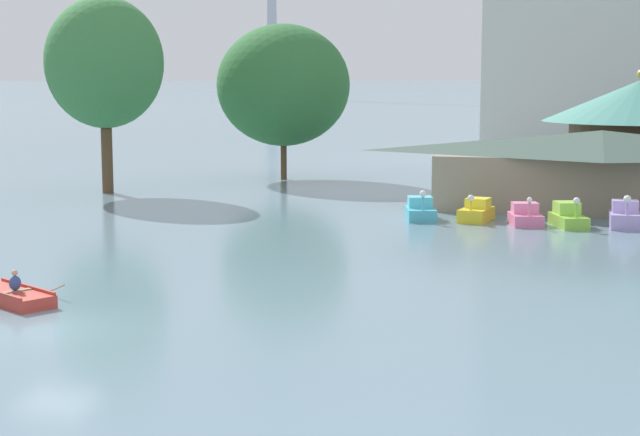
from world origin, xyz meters
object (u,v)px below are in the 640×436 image
(pedal_boat_lime, at_px, (568,217))
(pedal_boat_pink, at_px, (525,216))
(pedal_boat_cyan, at_px, (420,210))
(boathouse, at_px, (601,168))
(pedal_boat_lavender, at_px, (625,217))
(shoreline_tree_tall_left, at_px, (104,63))
(rowboat_with_rower, at_px, (12,296))
(pedal_boat_yellow, at_px, (477,212))
(green_roof_pavilion, at_px, (640,128))
(shoreline_tree_mid, at_px, (283,85))

(pedal_boat_lime, bearing_deg, pedal_boat_pink, -108.13)
(pedal_boat_cyan, bearing_deg, pedal_boat_pink, 68.32)
(pedal_boat_cyan, height_order, boathouse, boathouse)
(pedal_boat_lime, bearing_deg, boathouse, 147.71)
(pedal_boat_lavender, bearing_deg, shoreline_tree_tall_left, -105.48)
(rowboat_with_rower, bearing_deg, pedal_boat_yellow, -89.67)
(rowboat_with_rower, distance_m, pedal_boat_lavender, 32.12)
(shoreline_tree_tall_left, bearing_deg, pedal_boat_pink, -16.01)
(pedal_boat_lavender, distance_m, green_roof_pavilion, 15.89)
(pedal_boat_yellow, relative_size, boathouse, 0.14)
(pedal_boat_pink, bearing_deg, shoreline_tree_tall_left, -120.14)
(pedal_boat_yellow, relative_size, shoreline_tree_mid, 0.24)
(rowboat_with_rower, height_order, pedal_boat_pink, pedal_boat_pink)
(rowboat_with_rower, xyz_separation_m, boathouse, (20.59, 30.98, 2.21))
(rowboat_with_rower, bearing_deg, pedal_boat_pink, -95.16)
(green_roof_pavilion, bearing_deg, rowboat_with_rower, -120.65)
(pedal_boat_cyan, bearing_deg, boathouse, 110.60)
(pedal_boat_cyan, xyz_separation_m, shoreline_tree_mid, (-13.35, 18.83, 6.63))
(pedal_boat_lavender, relative_size, boathouse, 0.11)
(pedal_boat_pink, bearing_deg, green_roof_pavilion, 143.28)
(pedal_boat_cyan, xyz_separation_m, pedal_boat_pink, (5.75, -0.69, -0.03))
(pedal_boat_pink, distance_m, pedal_boat_lavender, 5.11)
(pedal_boat_lime, xyz_separation_m, boathouse, (1.76, 7.56, 1.95))
(pedal_boat_lime, distance_m, boathouse, 8.01)
(green_roof_pavilion, bearing_deg, boathouse, -107.49)
(pedal_boat_cyan, xyz_separation_m, boathouse, (9.72, 6.91, 1.95))
(rowboat_with_rower, relative_size, green_roof_pavilion, 0.31)
(pedal_boat_cyan, bearing_deg, shoreline_tree_tall_left, -123.05)
(pedal_boat_lime, relative_size, shoreline_tree_mid, 0.27)
(boathouse, bearing_deg, pedal_boat_lime, -103.12)
(pedal_boat_cyan, relative_size, pedal_boat_yellow, 1.05)
(pedal_boat_yellow, distance_m, pedal_boat_pink, 2.81)
(rowboat_with_rower, height_order, pedal_boat_yellow, pedal_boat_yellow)
(rowboat_with_rower, distance_m, shoreline_tree_tall_left, 34.56)
(green_roof_pavilion, height_order, shoreline_tree_mid, shoreline_tree_mid)
(pedal_boat_lime, distance_m, green_roof_pavilion, 16.66)
(pedal_boat_cyan, bearing_deg, shoreline_tree_mid, -159.47)
(pedal_boat_lime, height_order, shoreline_tree_mid, shoreline_tree_mid)
(green_roof_pavilion, bearing_deg, pedal_boat_pink, -112.59)
(pedal_boat_lime, bearing_deg, pedal_boat_cyan, -113.85)
(pedal_boat_yellow, height_order, pedal_boat_lavender, pedal_boat_lavender)
(pedal_boat_cyan, height_order, pedal_boat_pink, pedal_boat_cyan)
(pedal_boat_lavender, relative_size, green_roof_pavilion, 0.18)
(pedal_boat_yellow, xyz_separation_m, pedal_boat_pink, (2.67, -0.86, -0.03))
(green_roof_pavilion, distance_m, shoreline_tree_tall_left, 35.74)
(rowboat_with_rower, distance_m, green_roof_pavilion, 45.55)
(shoreline_tree_tall_left, height_order, shoreline_tree_mid, shoreline_tree_tall_left)
(pedal_boat_cyan, xyz_separation_m, pedal_boat_yellow, (3.07, 0.16, 0.00))
(pedal_boat_yellow, relative_size, pedal_boat_pink, 1.11)
(pedal_boat_yellow, distance_m, shoreline_tree_tall_left, 27.72)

